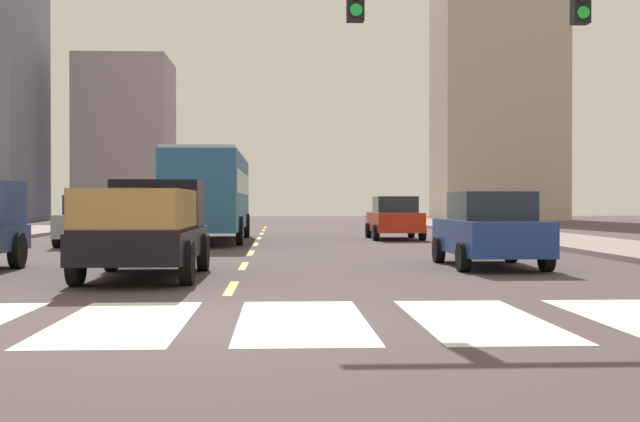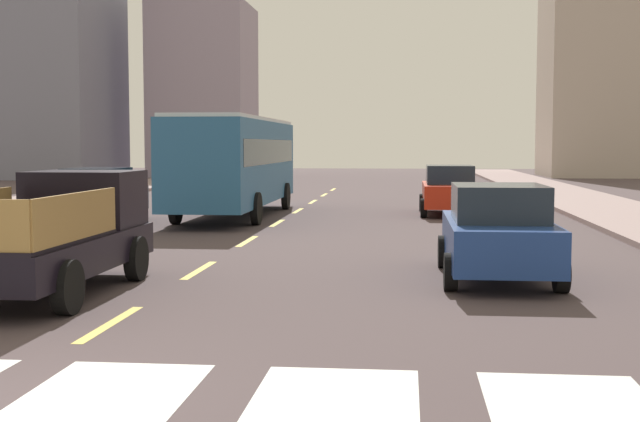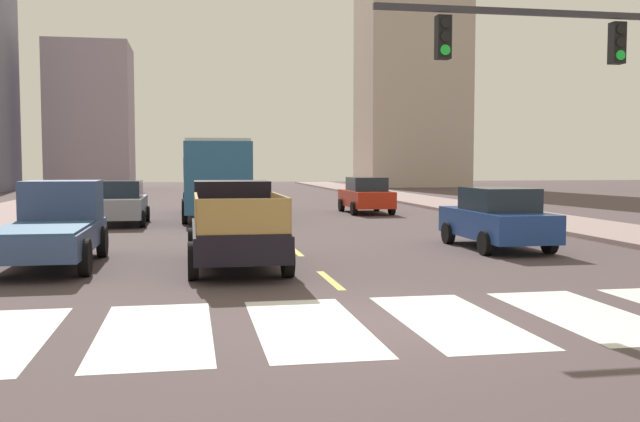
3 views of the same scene
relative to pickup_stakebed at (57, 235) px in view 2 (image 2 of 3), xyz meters
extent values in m
cube|color=silver|center=(2.90, -6.52, -0.93)|extent=(1.60, 3.96, 0.01)
cube|color=#DCC651|center=(1.79, -2.52, -0.93)|extent=(0.16, 2.40, 0.01)
cube|color=#DCC651|center=(1.79, 2.48, -0.93)|extent=(0.16, 2.40, 0.01)
cube|color=#DCC651|center=(1.79, 7.48, -0.93)|extent=(0.16, 2.40, 0.01)
cube|color=#DCC651|center=(1.79, 12.48, -0.93)|extent=(0.16, 2.40, 0.01)
cube|color=#DCC651|center=(1.79, 17.48, -0.93)|extent=(0.16, 2.40, 0.01)
cube|color=#DCC651|center=(1.79, 22.48, -0.93)|extent=(0.16, 2.40, 0.01)
cube|color=#DCC651|center=(1.79, 27.48, -0.93)|extent=(0.16, 2.40, 0.01)
cube|color=#DCC651|center=(1.79, 32.48, -0.93)|extent=(0.16, 2.40, 0.01)
cube|color=black|center=(0.00, -0.44, -0.26)|extent=(1.96, 5.20, 0.56)
cube|color=black|center=(0.00, 1.26, 0.52)|extent=(1.84, 1.60, 1.00)
cube|color=#19232D|center=(0.00, 1.70, 0.70)|extent=(1.72, 0.08, 0.56)
cube|color=black|center=(0.00, -1.39, 0.05)|extent=(1.84, 3.30, 0.06)
cylinder|color=black|center=(-0.98, 1.12, -0.54)|extent=(0.22, 0.80, 0.80)
cylinder|color=black|center=(0.98, 1.12, -0.54)|extent=(0.22, 0.80, 0.80)
cylinder|color=black|center=(0.98, -2.00, -0.54)|extent=(0.22, 0.80, 0.80)
cube|color=olive|center=(0.90, -1.39, 0.43)|extent=(0.06, 3.17, 0.70)
cube|color=#285C89|center=(0.01, 14.76, 0.91)|extent=(2.50, 10.80, 2.70)
cube|color=#19232D|center=(0.01, 14.76, 1.26)|extent=(2.52, 9.94, 0.80)
cube|color=silver|center=(0.01, 14.76, 2.32)|extent=(2.40, 10.37, 0.12)
cylinder|color=black|center=(-1.24, 18.11, -0.44)|extent=(0.22, 1.00, 1.00)
cylinder|color=black|center=(1.26, 18.11, -0.44)|extent=(0.22, 1.00, 1.00)
cylinder|color=black|center=(-1.24, 11.79, -0.44)|extent=(0.22, 1.00, 1.00)
cylinder|color=black|center=(1.26, 11.79, -0.44)|extent=(0.22, 1.00, 1.00)
cube|color=red|center=(7.26, 16.38, -0.24)|extent=(1.80, 4.40, 0.76)
cube|color=#1E2833|center=(7.26, 16.23, 0.46)|extent=(1.58, 2.11, 0.64)
cylinder|color=black|center=(6.36, 17.74, -0.62)|extent=(0.22, 0.64, 0.64)
cylinder|color=black|center=(8.16, 17.74, -0.62)|extent=(0.22, 0.64, 0.64)
cylinder|color=black|center=(6.36, 15.01, -0.62)|extent=(0.22, 0.64, 0.64)
cylinder|color=black|center=(8.16, 15.01, -0.62)|extent=(0.22, 0.64, 0.64)
cube|color=gray|center=(-3.68, 11.84, -0.24)|extent=(1.80, 4.40, 0.76)
cube|color=#1E2833|center=(-3.68, 11.69, 0.46)|extent=(1.58, 2.11, 0.64)
cylinder|color=black|center=(-4.58, 13.20, -0.62)|extent=(0.22, 0.64, 0.64)
cylinder|color=black|center=(-2.78, 13.20, -0.62)|extent=(0.22, 0.64, 0.64)
cylinder|color=black|center=(-4.58, 10.48, -0.62)|extent=(0.22, 0.64, 0.64)
cylinder|color=black|center=(-2.78, 10.48, -0.62)|extent=(0.22, 0.64, 0.64)
cube|color=navy|center=(7.43, 1.96, -0.24)|extent=(1.80, 4.40, 0.76)
cube|color=#1E2833|center=(7.43, 1.81, 0.46)|extent=(1.58, 2.11, 0.64)
cylinder|color=black|center=(6.53, 3.33, -0.62)|extent=(0.22, 0.64, 0.64)
cylinder|color=black|center=(8.33, 3.33, -0.62)|extent=(0.22, 0.64, 0.64)
cylinder|color=black|center=(6.53, 0.60, -0.62)|extent=(0.22, 0.64, 0.64)
cylinder|color=black|center=(8.33, 0.60, -0.62)|extent=(0.22, 0.64, 0.64)
cube|color=slate|center=(-20.20, 47.07, 9.16)|extent=(8.29, 10.27, 20.19)
cube|color=#998B9F|center=(-9.76, 51.03, 5.58)|extent=(7.14, 7.57, 13.03)
camera|label=1|loc=(2.62, -16.90, 0.55)|focal=46.71mm
camera|label=2|loc=(5.80, -13.65, 1.50)|focal=48.00mm
camera|label=3|loc=(-1.03, -16.81, 1.48)|focal=40.13mm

